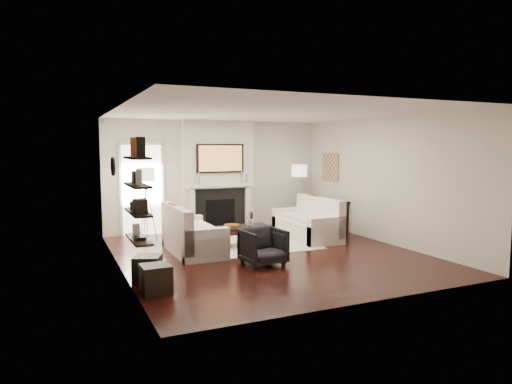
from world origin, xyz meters
name	(u,v)px	position (x,y,z in m)	size (l,w,h in m)	color
room_envelope	(269,184)	(0.00, 0.00, 1.35)	(6.00, 6.00, 6.00)	black
chimney_breast	(218,176)	(0.00, 2.88, 1.35)	(1.80, 0.25, 2.70)	silver
fireplace_surround	(220,210)	(0.00, 2.74, 0.52)	(1.30, 0.02, 1.04)	black
firebox	(220,212)	(0.00, 2.73, 0.45)	(0.75, 0.02, 0.65)	black
mantel_pilaster_l	(192,210)	(-0.72, 2.71, 0.55)	(0.12, 0.08, 1.10)	white
mantel_pilaster_r	(248,207)	(0.72, 2.71, 0.55)	(0.12, 0.08, 1.10)	white
mantel_shelf	(221,186)	(0.00, 2.69, 1.12)	(1.70, 0.18, 0.07)	white
tv_body	(220,158)	(0.00, 2.71, 1.78)	(1.20, 0.06, 0.70)	black
tv_screen	(221,158)	(0.00, 2.68, 1.78)	(1.10, 0.01, 0.62)	#BF723F
candlestick_l_tall	(199,179)	(-0.55, 2.70, 1.30)	(0.04, 0.04, 0.30)	silver
candlestick_l_short	(194,180)	(-0.68, 2.70, 1.27)	(0.04, 0.04, 0.24)	silver
candlestick_r_tall	(242,177)	(0.55, 2.70, 1.30)	(0.04, 0.04, 0.30)	silver
candlestick_r_short	(246,178)	(0.68, 2.70, 1.27)	(0.04, 0.04, 0.24)	silver
hallway_panel	(142,190)	(-1.85, 2.98, 1.05)	(0.90, 0.02, 2.10)	white
door_trim_l	(121,191)	(-2.33, 2.96, 1.05)	(0.06, 0.06, 2.16)	white
door_trim_r	(163,190)	(-1.37, 2.96, 1.05)	(0.06, 0.06, 2.16)	white
door_trim_top	(141,144)	(-1.85, 2.96, 2.13)	(1.02, 0.06, 0.06)	white
rug	(249,245)	(-0.01, 0.93, 0.01)	(2.60, 2.00, 0.01)	beige
loveseat_left_base	(194,242)	(-1.27, 0.75, 0.21)	(0.85, 1.80, 0.42)	silver
loveseat_left_back	(176,227)	(-1.61, 0.75, 0.53)	(0.18, 1.80, 0.80)	silver
loveseat_left_arm_n	(206,245)	(-1.27, -0.06, 0.30)	(0.85, 0.18, 0.60)	silver
loveseat_left_arm_s	(183,230)	(-1.27, 1.56, 0.30)	(0.85, 0.18, 0.60)	silver
loveseat_left_cushion	(196,228)	(-1.22, 0.75, 0.47)	(0.63, 1.44, 0.10)	silver
pillow_left_orange	(172,214)	(-1.61, 1.05, 0.73)	(0.10, 0.42, 0.42)	#973612
pillow_left_charcoal	(180,219)	(-1.61, 0.45, 0.72)	(0.10, 0.40, 0.40)	black
loveseat_right_base	(307,229)	(1.43, 1.00, 0.21)	(0.85, 1.80, 0.42)	silver
loveseat_right_back	(319,215)	(1.76, 1.00, 0.53)	(0.18, 1.80, 0.80)	silver
loveseat_right_arm_n	(326,232)	(1.43, 0.19, 0.30)	(0.85, 0.18, 0.60)	silver
loveseat_right_arm_s	(289,220)	(1.43, 1.81, 0.30)	(0.85, 0.18, 0.60)	silver
loveseat_right_cushion	(305,218)	(1.38, 1.00, 0.47)	(0.63, 1.44, 0.10)	silver
pillow_right_orange	(313,204)	(1.76, 1.30, 0.73)	(0.10, 0.42, 0.42)	#973612
pillow_right_charcoal	(327,208)	(1.76, 0.70, 0.72)	(0.10, 0.40, 0.40)	black
coffee_table	(243,227)	(-0.17, 0.87, 0.40)	(1.10, 0.55, 0.04)	black
coffee_leg_nw	(224,241)	(-0.67, 0.65, 0.19)	(0.02, 0.02, 0.38)	silver
coffee_leg_ne	(269,237)	(0.33, 0.65, 0.19)	(0.02, 0.02, 0.38)	silver
coffee_leg_sw	(217,237)	(-0.67, 1.09, 0.19)	(0.02, 0.02, 0.38)	silver
coffee_leg_se	(261,233)	(0.33, 1.09, 0.19)	(0.02, 0.02, 0.38)	silver
hurricane_glass	(250,219)	(-0.02, 0.87, 0.56)	(0.17, 0.17, 0.30)	white
hurricane_candle	(250,222)	(-0.02, 0.87, 0.49)	(0.09, 0.09, 0.13)	white
copper_bowl	(232,226)	(-0.42, 0.87, 0.45)	(0.34, 0.34, 0.06)	#A4611B
armchair	(263,245)	(-0.43, -0.66, 0.35)	(0.68, 0.64, 0.70)	black
lamp_left_post	(147,212)	(-1.85, 2.46, 0.60)	(0.02, 0.02, 1.20)	silver
lamp_left_shade	(146,174)	(-1.85, 2.46, 1.45)	(0.40, 0.40, 0.30)	white
lamp_left_leg_a	(152,212)	(-1.74, 2.46, 0.60)	(0.02, 0.02, 1.25)	silver
lamp_left_leg_b	(143,212)	(-1.91, 2.55, 0.60)	(0.02, 0.02, 1.25)	silver
lamp_left_leg_c	(145,213)	(-1.91, 2.36, 0.60)	(0.02, 0.02, 1.25)	silver
lamp_right_post	(299,204)	(2.05, 2.44, 0.60)	(0.02, 0.02, 1.20)	silver
lamp_right_shade	(299,171)	(2.05, 2.44, 1.45)	(0.40, 0.40, 0.30)	white
lamp_right_leg_a	(303,203)	(2.16, 2.44, 0.60)	(0.02, 0.02, 1.25)	silver
lamp_right_leg_b	(295,203)	(2.00, 2.54, 0.60)	(0.02, 0.02, 1.25)	silver
lamp_right_leg_c	(299,204)	(1.99, 2.35, 0.60)	(0.02, 0.02, 1.25)	silver
console_top	(330,200)	(2.57, 1.78, 0.73)	(0.35, 1.20, 0.04)	black
console_leg_n	(343,218)	(2.57, 1.23, 0.35)	(0.30, 0.04, 0.71)	black
console_leg_s	(318,212)	(2.57, 2.33, 0.35)	(0.30, 0.04, 0.71)	black
wall_art	(330,167)	(2.73, 2.05, 1.55)	(0.03, 0.70, 0.70)	#A27C51
shelf_bottom	(139,239)	(-2.62, -1.00, 0.70)	(0.25, 1.00, 0.04)	black
shelf_lower	(138,212)	(-2.62, -1.00, 1.10)	(0.25, 1.00, 0.04)	black
shelf_upper	(137,185)	(-2.62, -1.00, 1.50)	(0.25, 1.00, 0.04)	black
shelf_top	(137,158)	(-2.62, -1.00, 1.90)	(0.25, 1.00, 0.04)	black
decor_magfile_a	(140,147)	(-2.62, -1.33, 2.06)	(0.12, 0.10, 0.28)	black
decor_magfile_b	(135,147)	(-2.62, -0.87, 2.06)	(0.12, 0.10, 0.28)	#973612
decor_frame_a	(139,177)	(-2.62, -1.13, 1.63)	(0.04, 0.30, 0.22)	white
decor_frame_b	(134,177)	(-2.62, -0.69, 1.61)	(0.04, 0.22, 0.18)	black
decor_wine_rack	(140,206)	(-2.62, -1.18, 1.22)	(0.18, 0.25, 0.20)	black
decor_box_small	(135,205)	(-2.62, -0.78, 1.18)	(0.15, 0.12, 0.12)	black
decor_books	(140,238)	(-2.62, -1.14, 0.74)	(0.14, 0.20, 0.05)	black
decor_box_tall	(136,230)	(-2.62, -0.79, 0.81)	(0.10, 0.10, 0.18)	white
clock_rim	(113,167)	(-2.73, 0.90, 1.70)	(0.34, 0.34, 0.04)	black
clock_face	(114,167)	(-2.71, 0.90, 1.70)	(0.29, 0.29, 0.01)	white
ottoman_near	(148,268)	(-2.47, -0.83, 0.20)	(0.40, 0.40, 0.40)	black
ottoman_far	(156,279)	(-2.47, -1.44, 0.20)	(0.40, 0.40, 0.40)	black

